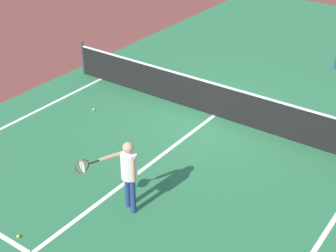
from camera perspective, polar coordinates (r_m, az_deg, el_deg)
ground_plane at (r=13.47m, az=5.34°, el=1.21°), size 60.00×60.00×0.00m
court_surface_inbounds at (r=13.47m, az=5.34°, el=1.21°), size 10.62×24.40×0.00m
line_center_service at (r=11.21m, az=-3.11°, el=-5.14°), size 0.10×6.40×0.01m
net at (r=13.25m, az=5.44°, el=3.08°), size 9.71×0.09×1.07m
player_near at (r=9.57m, az=-4.65°, el=-5.01°), size 0.80×1.04×1.56m
tennis_ball_near_net at (r=13.80m, az=-8.53°, el=1.89°), size 0.07×0.07×0.07m
tennis_ball_mid_court at (r=9.88m, az=-16.82°, el=-12.03°), size 0.07×0.07×0.07m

